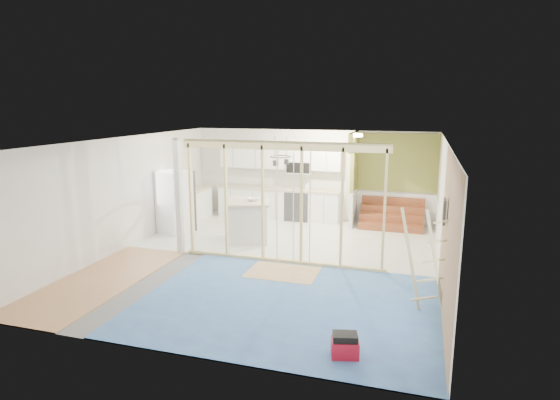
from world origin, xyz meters
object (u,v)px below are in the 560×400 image
(island, at_px, (248,221))
(ladder, at_px, (426,261))
(fridge, at_px, (175,202))
(toolbox, at_px, (345,346))

(island, bearing_deg, ladder, -52.85)
(fridge, distance_m, ladder, 6.94)
(island, distance_m, ladder, 5.10)
(ladder, bearing_deg, island, 135.71)
(toolbox, relative_size, ladder, 0.24)
(fridge, xyz_separation_m, island, (2.08, -0.13, -0.32))
(toolbox, bearing_deg, ladder, 46.50)
(ladder, bearing_deg, toolbox, -128.63)
(fridge, height_order, ladder, ladder)
(fridge, height_order, toolbox, fridge)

